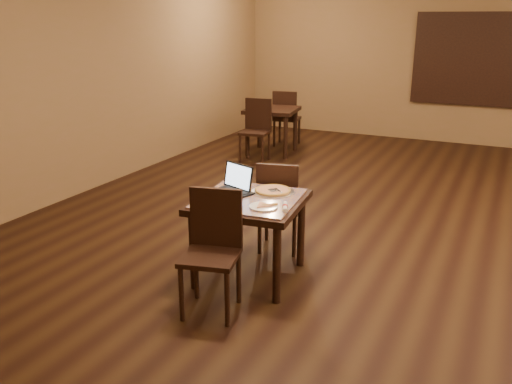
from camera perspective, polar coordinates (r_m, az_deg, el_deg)
The scene contains 17 objects.
ground at distance 6.28m, azimuth 13.07°, elevation -3.87°, with size 10.00×10.00×0.00m, color black.
wall_back at distance 10.82m, azimuth 19.89°, elevation 12.79°, with size 8.00×0.02×3.00m, color brown.
wall_left at distance 7.76m, azimuth -16.70°, elevation 11.44°, with size 0.02×10.00×3.00m, color brown.
mural at distance 10.73m, azimuth 22.59°, elevation 12.73°, with size 2.34×0.05×1.64m.
tiled_table at distance 4.81m, azimuth -0.69°, elevation -1.77°, with size 1.01×1.01×0.76m.
chair_main_near at distance 4.36m, azimuth -4.55°, elevation -5.43°, with size 0.52×0.52×0.99m.
chair_main_far at distance 5.38m, azimuth 2.42°, elevation -1.06°, with size 0.49×0.49×0.95m.
laptop at distance 4.94m, azimuth -2.23°, elevation 0.76°, with size 0.42×0.39×0.24m.
plate at distance 4.53m, azimuth 0.78°, elevation -1.56°, with size 0.24×0.24×0.01m, color white.
pizza_slice at distance 4.53m, azimuth 0.78°, elevation -1.39°, with size 0.17×0.17×0.02m, color #FAE4A6, non-canonical shape.
pizza_pan at distance 4.94m, azimuth 1.79°, elevation 0.04°, with size 0.39×0.39×0.01m, color silver.
pizza_whole at distance 4.93m, azimuth 1.79°, elevation 0.19°, with size 0.33×0.33×0.02m.
spatula at distance 4.91m, azimuth 1.91°, elevation 0.20°, with size 0.09×0.22×0.01m, color silver.
napkin_roll at distance 4.50m, azimuth 3.08°, elevation -1.58°, with size 0.11×0.19×0.04m.
other_table_b at distance 9.42m, azimuth 1.69°, elevation 8.00°, with size 0.95×0.95×0.79m.
other_table_b_chair_near at distance 8.91m, azimuth 0.04°, elevation 6.91°, with size 0.50×0.50×1.02m.
other_table_b_chair_far at distance 9.97m, azimuth 3.16°, elevation 8.08°, with size 0.50×0.50×1.02m.
Camera 1 is at (1.19, -5.72, 2.29)m, focal length 38.00 mm.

